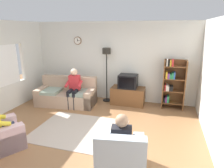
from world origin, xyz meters
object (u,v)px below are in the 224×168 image
object	(u,v)px
tv_stand	(128,96)
tv	(128,81)
bookshelf	(172,83)
person_on_couch	(74,86)
floor_lamp	(107,60)
person_in_right_armchair	(122,140)
armchair_near_bookshelf	(121,158)
couch	(67,95)

from	to	relation	value
tv_stand	tv	bearing A→B (deg)	-90.00
bookshelf	person_on_couch	size ratio (longest dim) A/B	1.27
floor_lamp	person_in_right_armchair	bearing A→B (deg)	-68.14
person_in_right_armchair	floor_lamp	bearing A→B (deg)	111.86
tv_stand	bookshelf	bearing A→B (deg)	2.92
tv_stand	bookshelf	distance (m)	1.49
armchair_near_bookshelf	person_on_couch	xyz separation A→B (m)	(-2.18, 2.55, 0.41)
person_on_couch	person_in_right_armchair	size ratio (longest dim) A/B	1.11
tv	person_on_couch	xyz separation A→B (m)	(-1.63, -0.66, -0.10)
couch	armchair_near_bookshelf	xyz separation A→B (m)	(2.51, -2.66, -0.02)
couch	floor_lamp	bearing A→B (deg)	29.56
tv	floor_lamp	distance (m)	1.02
floor_lamp	armchair_near_bookshelf	world-z (taller)	floor_lamp
couch	floor_lamp	world-z (taller)	floor_lamp
tv_stand	person_in_right_armchair	distance (m)	3.21
couch	armchair_near_bookshelf	bearing A→B (deg)	-46.64
bookshelf	tv_stand	bearing A→B (deg)	-177.08
person_on_couch	person_in_right_armchair	bearing A→B (deg)	-48.71
tv	armchair_near_bookshelf	world-z (taller)	tv
armchair_near_bookshelf	couch	bearing A→B (deg)	133.36
couch	tv	distance (m)	2.10
couch	person_in_right_armchair	bearing A→B (deg)	-45.85
tv_stand	armchair_near_bookshelf	world-z (taller)	armchair_near_bookshelf
couch	floor_lamp	size ratio (longest dim) A/B	1.07
tv	person_on_couch	size ratio (longest dim) A/B	0.48
bookshelf	armchair_near_bookshelf	bearing A→B (deg)	-104.30
person_on_couch	armchair_near_bookshelf	bearing A→B (deg)	-49.51
couch	armchair_near_bookshelf	world-z (taller)	same
tv_stand	person_in_right_armchair	size ratio (longest dim) A/B	0.98
person_on_couch	tv	bearing A→B (deg)	22.08
couch	person_in_right_armchair	world-z (taller)	person_in_right_armchair
tv_stand	armchair_near_bookshelf	xyz separation A→B (m)	(0.54, -3.24, 0.00)
armchair_near_bookshelf	person_in_right_armchair	xyz separation A→B (m)	(-0.01, 0.09, 0.32)
couch	armchair_near_bookshelf	distance (m)	3.66
floor_lamp	person_in_right_armchair	distance (m)	3.60
tv_stand	person_in_right_armchair	world-z (taller)	person_in_right_armchair
armchair_near_bookshelf	person_on_couch	size ratio (longest dim) A/B	0.81
tv_stand	couch	bearing A→B (deg)	-163.63
tv_stand	tv	distance (m)	0.51
tv_stand	bookshelf	world-z (taller)	bookshelf
tv_stand	person_on_couch	size ratio (longest dim) A/B	0.89
person_in_right_armchair	couch	bearing A→B (deg)	134.15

